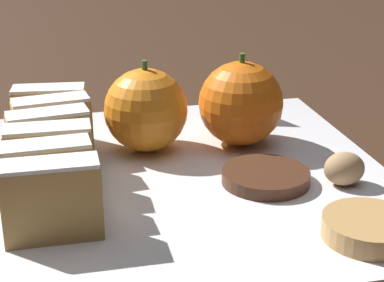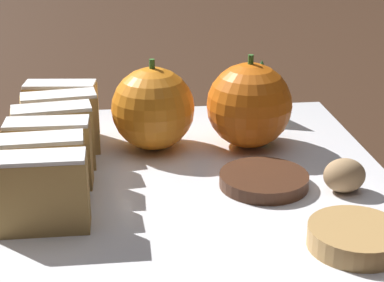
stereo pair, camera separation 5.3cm
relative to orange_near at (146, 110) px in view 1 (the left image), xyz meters
name	(u,v)px [view 1 (the left image)]	position (x,y,z in m)	size (l,w,h in m)	color
ground_plane	(192,187)	(0.03, -0.06, -0.05)	(6.00, 6.00, 0.00)	#382316
serving_platter	(192,181)	(0.03, -0.06, -0.04)	(0.33, 0.36, 0.01)	white
stollen_slice_front	(52,200)	(-0.09, -0.14, -0.01)	(0.07, 0.03, 0.06)	tan
stollen_slice_second	(47,179)	(-0.09, -0.11, -0.01)	(0.07, 0.03, 0.06)	tan
stollen_slice_third	(50,160)	(-0.09, -0.07, -0.01)	(0.07, 0.03, 0.06)	tan
stollen_slice_fourth	(50,144)	(-0.09, -0.04, -0.01)	(0.07, 0.03, 0.06)	tan
stollen_slice_fifth	(53,129)	(-0.08, 0.00, -0.01)	(0.07, 0.03, 0.06)	tan
stollen_slice_sixth	(50,116)	(-0.08, 0.03, -0.01)	(0.07, 0.03, 0.06)	tan
orange_near	(146,110)	(0.00, 0.00, 0.00)	(0.08, 0.08, 0.08)	orange
orange_far	(241,104)	(0.09, 0.00, 0.00)	(0.08, 0.08, 0.09)	orange
walnut	(344,169)	(0.14, -0.11, -0.02)	(0.03, 0.03, 0.03)	tan
chocolate_cookie	(266,177)	(0.08, -0.09, -0.03)	(0.07, 0.07, 0.01)	#472819
gingerbread_cookie	(369,228)	(0.12, -0.19, -0.03)	(0.07, 0.07, 0.01)	tan
evergreen_sprig	(245,88)	(0.11, 0.07, -0.01)	(0.05, 0.05, 0.06)	#2D7538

